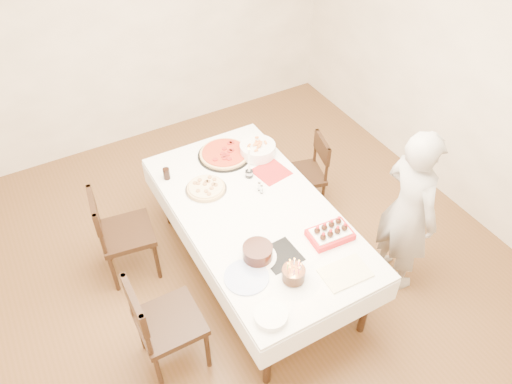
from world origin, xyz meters
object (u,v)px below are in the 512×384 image
chair_left_dessert (170,322)px  cola_glass (166,174)px  chair_right_savory (303,175)px  strawberry_box (330,234)px  birthday_cake (294,271)px  person (408,211)px  layer_cake (258,252)px  pizza_pepperoni (224,154)px  chair_left_savory (127,233)px  pizza_white (206,188)px  taper_candle (249,162)px  pasta_bowl (258,149)px  dining_table (256,243)px

chair_left_dessert → cola_glass: size_ratio=8.94×
chair_right_savory → strawberry_box: (-0.46, -1.03, 0.38)m
chair_right_savory → birthday_cake: size_ratio=4.96×
person → layer_cake: size_ratio=5.54×
pizza_pepperoni → chair_left_savory: bearing=-169.3°
person → strawberry_box: person is taller
chair_left_dessert → pizza_white: bearing=-129.3°
pizza_white → taper_candle: (0.40, -0.02, 0.14)m
chair_left_dessert → strawberry_box: chair_left_dessert is taller
pasta_bowl → chair_left_dessert: bearing=-141.3°
strawberry_box → dining_table: bearing=124.5°
chair_left_savory → chair_left_dessert: size_ratio=0.97×
pasta_bowl → cola_glass: pasta_bowl is taller
chair_left_savory → pizza_white: bearing=176.9°
pizza_white → pasta_bowl: (0.61, 0.20, 0.04)m
chair_right_savory → chair_left_dessert: size_ratio=0.85×
chair_right_savory → taper_candle: size_ratio=2.52×
pasta_bowl → pizza_pepperoni: bearing=153.9°
cola_glass → strawberry_box: bearing=-56.5°
cola_glass → layer_cake: bearing=-77.9°
chair_left_savory → taper_candle: bearing=179.7°
taper_candle → pizza_white: bearing=176.5°
dining_table → birthday_cake: 0.85m
dining_table → chair_left_dessert: chair_left_dessert is taller
chair_left_dessert → layer_cake: chair_left_dessert is taller
cola_glass → layer_cake: 1.17m
chair_left_savory → layer_cake: chair_left_savory is taller
chair_left_savory → pizza_pepperoni: 1.10m
person → pizza_white: size_ratio=4.43×
pizza_pepperoni → birthday_cake: 1.48m
chair_left_dessert → birthday_cake: size_ratio=5.81×
chair_left_savory → chair_left_dessert: 0.99m
person → cola_glass: (-1.51, 1.33, 0.03)m
person → pizza_white: 1.65m
pizza_white → layer_cake: 0.84m
taper_candle → cola_glass: size_ratio=3.03×
strawberry_box → pasta_bowl: bearing=89.1°
pizza_pepperoni → strawberry_box: size_ratio=1.49×
dining_table → pizza_pepperoni: (0.10, 0.76, 0.40)m
cola_glass → chair_right_savory: bearing=-9.4°
person → birthday_cake: 1.15m
pizza_pepperoni → chair_right_savory: bearing=-19.2°
chair_right_savory → pizza_white: size_ratio=2.33×
taper_candle → pizza_pepperoni: bearing=99.0°
birthday_cake → layer_cake: bearing=112.5°
chair_right_savory → taper_candle: bearing=-155.9°
taper_candle → chair_left_dessert: bearing=-143.2°
chair_left_savory → layer_cake: size_ratio=3.32×
dining_table → cola_glass: (-0.47, 0.72, 0.43)m
pizza_white → birthday_cake: birthday_cake is taller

